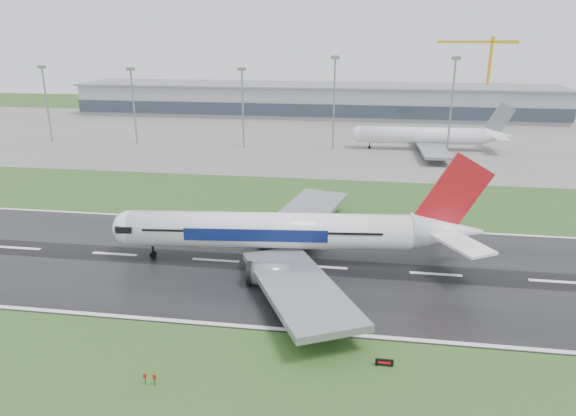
# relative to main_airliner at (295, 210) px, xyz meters

# --- Properties ---
(ground) EXTENTS (520.00, 520.00, 0.00)m
(ground) POSITION_rel_main_airliner_xyz_m (-14.69, -2.12, -10.07)
(ground) COLOR #274D1C
(ground) RESTS_ON ground
(runway) EXTENTS (400.00, 45.00, 0.10)m
(runway) POSITION_rel_main_airliner_xyz_m (-14.69, -2.12, -10.02)
(runway) COLOR black
(runway) RESTS_ON ground
(apron) EXTENTS (400.00, 130.00, 0.08)m
(apron) POSITION_rel_main_airliner_xyz_m (-14.69, 122.88, -10.03)
(apron) COLOR slate
(apron) RESTS_ON ground
(terminal) EXTENTS (240.00, 36.00, 15.00)m
(terminal) POSITION_rel_main_airliner_xyz_m (-14.69, 182.88, -2.57)
(terminal) COLOR gray
(terminal) RESTS_ON ground
(main_airliner) EXTENTS (73.48, 70.59, 19.94)m
(main_airliner) POSITION_rel_main_airliner_xyz_m (0.00, 0.00, 0.00)
(main_airliner) COLOR white
(main_airliner) RESTS_ON runway
(parked_airliner) EXTENTS (59.36, 55.51, 16.91)m
(parked_airliner) POSITION_rel_main_airliner_xyz_m (34.12, 103.84, -1.54)
(parked_airliner) COLOR silver
(parked_airliner) RESTS_ON apron
(tower_crane) EXTENTS (39.55, 5.06, 39.41)m
(tower_crane) POSITION_rel_main_airliner_xyz_m (72.99, 197.88, 9.63)
(tower_crane) COLOR gold
(tower_crane) RESTS_ON ground
(runway_sign) EXTENTS (2.31, 0.49, 1.04)m
(runway_sign) POSITION_rel_main_airliner_xyz_m (15.60, -30.50, -9.55)
(runway_sign) COLOR black
(runway_sign) RESTS_ON ground
(floodmast_0) EXTENTS (0.64, 0.64, 27.81)m
(floodmast_0) POSITION_rel_main_airliner_xyz_m (-109.40, 97.88, 3.84)
(floodmast_0) COLOR gray
(floodmast_0) RESTS_ON ground
(floodmast_1) EXTENTS (0.64, 0.64, 27.38)m
(floodmast_1) POSITION_rel_main_airliner_xyz_m (-74.26, 97.88, 3.62)
(floodmast_1) COLOR gray
(floodmast_1) RESTS_ON ground
(floodmast_2) EXTENTS (0.64, 0.64, 27.79)m
(floodmast_2) POSITION_rel_main_airliner_xyz_m (-32.48, 97.88, 3.82)
(floodmast_2) COLOR gray
(floodmast_2) RESTS_ON ground
(floodmast_3) EXTENTS (0.64, 0.64, 31.96)m
(floodmast_3) POSITION_rel_main_airliner_xyz_m (0.50, 97.88, 5.91)
(floodmast_3) COLOR gray
(floodmast_3) RESTS_ON ground
(floodmast_4) EXTENTS (0.64, 0.64, 31.92)m
(floodmast_4) POSITION_rel_main_airliner_xyz_m (40.63, 97.88, 5.89)
(floodmast_4) COLOR gray
(floodmast_4) RESTS_ON ground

